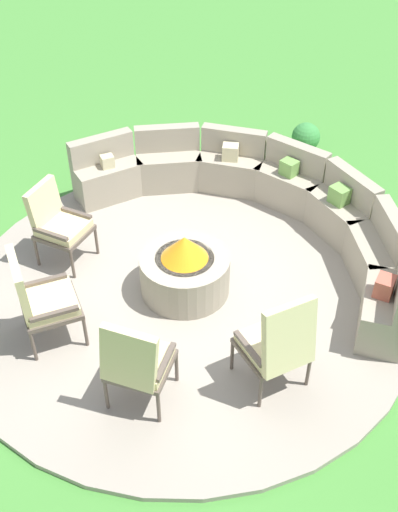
{
  "coord_description": "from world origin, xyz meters",
  "views": [
    {
      "loc": [
        4.17,
        -3.07,
        4.87
      ],
      "look_at": [
        0.0,
        0.2,
        0.45
      ],
      "focal_mm": 43.53,
      "sensor_mm": 36.0,
      "label": 1
    }
  ],
  "objects_px": {
    "lounge_chair_front_left": "(57,222)",
    "lounge_chair_back_right": "(278,343)",
    "fire_pit": "(185,270)",
    "potted_plant_1": "(305,141)",
    "curved_stone_bench": "(264,204)",
    "lounge_chair_front_right": "(39,297)",
    "lounge_chair_back_left": "(136,361)"
  },
  "relations": [
    {
      "from": "curved_stone_bench",
      "to": "lounge_chair_front_left",
      "type": "height_order",
      "value": "lounge_chair_front_left"
    },
    {
      "from": "lounge_chair_front_right",
      "to": "potted_plant_1",
      "type": "bearing_deg",
      "value": 116.85
    },
    {
      "from": "lounge_chair_front_right",
      "to": "lounge_chair_back_right",
      "type": "distance_m",
      "value": 2.39
    },
    {
      "from": "curved_stone_bench",
      "to": "lounge_chair_front_left",
      "type": "bearing_deg",
      "value": -113.45
    },
    {
      "from": "fire_pit",
      "to": "lounge_chair_back_right",
      "type": "relative_size",
      "value": 0.88
    },
    {
      "from": "fire_pit",
      "to": "curved_stone_bench",
      "type": "xyz_separation_m",
      "value": [
        -0.36,
        1.52,
        0.04
      ]
    },
    {
      "from": "lounge_chair_back_right",
      "to": "potted_plant_1",
      "type": "bearing_deg",
      "value": 50.73
    },
    {
      "from": "lounge_chair_front_left",
      "to": "lounge_chair_back_right",
      "type": "relative_size",
      "value": 0.88
    },
    {
      "from": "lounge_chair_front_left",
      "to": "lounge_chair_back_right",
      "type": "distance_m",
      "value": 3.04
    },
    {
      "from": "lounge_chair_back_left",
      "to": "fire_pit",
      "type": "bearing_deg",
      "value": 92.7
    },
    {
      "from": "curved_stone_bench",
      "to": "potted_plant_1",
      "type": "bearing_deg",
      "value": 118.03
    },
    {
      "from": "lounge_chair_front_left",
      "to": "lounge_chair_front_right",
      "type": "height_order",
      "value": "lounge_chair_front_right"
    },
    {
      "from": "fire_pit",
      "to": "lounge_chair_front_left",
      "type": "height_order",
      "value": "lounge_chair_front_left"
    },
    {
      "from": "fire_pit",
      "to": "lounge_chair_front_left",
      "type": "bearing_deg",
      "value": -149.26
    },
    {
      "from": "lounge_chair_front_right",
      "to": "lounge_chair_front_left",
      "type": "bearing_deg",
      "value": 160.21
    },
    {
      "from": "lounge_chair_front_left",
      "to": "fire_pit",
      "type": "bearing_deg",
      "value": 95.22
    },
    {
      "from": "lounge_chair_front_right",
      "to": "lounge_chair_back_right",
      "type": "bearing_deg",
      "value": 52.99
    },
    {
      "from": "lounge_chair_front_left",
      "to": "potted_plant_1",
      "type": "distance_m",
      "value": 3.97
    },
    {
      "from": "lounge_chair_front_right",
      "to": "lounge_chair_back_right",
      "type": "relative_size",
      "value": 0.99
    },
    {
      "from": "curved_stone_bench",
      "to": "lounge_chair_back_right",
      "type": "distance_m",
      "value": 2.57
    },
    {
      "from": "lounge_chair_back_left",
      "to": "lounge_chair_back_right",
      "type": "relative_size",
      "value": 0.96
    },
    {
      "from": "lounge_chair_back_right",
      "to": "lounge_chair_back_left",
      "type": "bearing_deg",
      "value": 161.12
    },
    {
      "from": "lounge_chair_back_left",
      "to": "potted_plant_1",
      "type": "xyz_separation_m",
      "value": [
        -2.19,
        4.42,
        -0.28
      ]
    },
    {
      "from": "lounge_chair_front_left",
      "to": "lounge_chair_back_right",
      "type": "bearing_deg",
      "value": 77.45
    },
    {
      "from": "curved_stone_bench",
      "to": "lounge_chair_back_right",
      "type": "height_order",
      "value": "lounge_chair_back_right"
    },
    {
      "from": "curved_stone_bench",
      "to": "lounge_chair_front_left",
      "type": "distance_m",
      "value": 2.55
    },
    {
      "from": "fire_pit",
      "to": "lounge_chair_front_right",
      "type": "height_order",
      "value": "lounge_chair_front_right"
    },
    {
      "from": "lounge_chair_front_right",
      "to": "potted_plant_1",
      "type": "xyz_separation_m",
      "value": [
        -0.92,
        4.72,
        -0.28
      ]
    },
    {
      "from": "lounge_chair_back_right",
      "to": "potted_plant_1",
      "type": "relative_size",
      "value": 1.86
    },
    {
      "from": "lounge_chair_back_right",
      "to": "potted_plant_1",
      "type": "xyz_separation_m",
      "value": [
        -2.82,
        3.28,
        -0.29
      ]
    },
    {
      "from": "curved_stone_bench",
      "to": "lounge_chair_back_left",
      "type": "relative_size",
      "value": 4.24
    },
    {
      "from": "fire_pit",
      "to": "potted_plant_1",
      "type": "xyz_separation_m",
      "value": [
        -1.22,
        3.15,
        -0.01
      ]
    }
  ]
}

